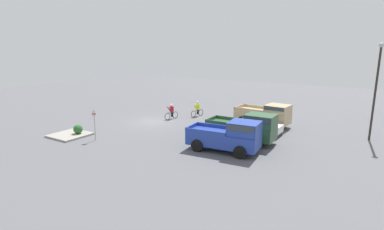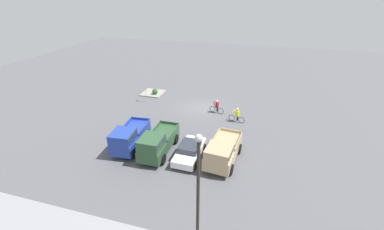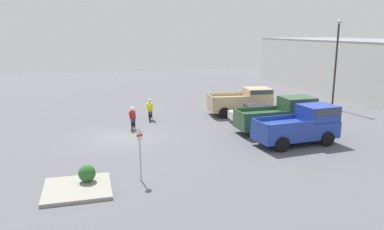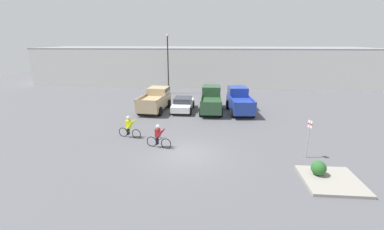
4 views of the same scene
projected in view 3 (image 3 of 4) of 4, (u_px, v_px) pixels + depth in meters
The scene contains 11 objects.
ground_plane at pixel (123, 138), 23.86m from camera, with size 80.00×80.00×0.00m, color #56565B.
pickup_truck_0 at pixel (244, 101), 30.15m from camera, with size 2.67×5.11×2.14m.
sedan_0 at pixel (259, 113), 27.65m from camera, with size 2.06×4.33×1.35m.
pickup_truck_1 at pixel (282, 114), 25.00m from camera, with size 2.17×5.30×2.32m.
pickup_truck_2 at pixel (302, 124), 22.36m from camera, with size 2.52×5.20×2.29m.
cyclist_0 at pixel (133, 118), 25.70m from camera, with size 1.73×0.56×1.61m.
cyclist_1 at pixel (150, 109), 28.45m from camera, with size 1.78×0.57×1.66m.
fire_lane_sign at pixel (140, 149), 16.70m from camera, with size 0.16×0.28×2.46m.
lamppost at pixel (336, 58), 31.77m from camera, with size 0.36×0.36×7.54m.
curb_island at pixel (77, 189), 15.97m from camera, with size 2.77×2.80×0.15m, color gray.
shrub at pixel (87, 173), 16.46m from camera, with size 0.75×0.75×0.75m.
Camera 3 is at (23.29, -1.95, 6.66)m, focal length 35.00 mm.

